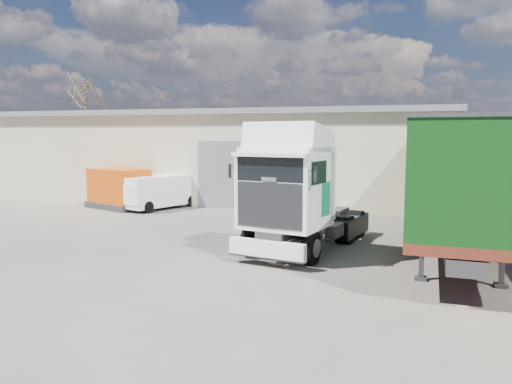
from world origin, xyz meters
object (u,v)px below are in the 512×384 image
(tractor_unit, at_px, (296,199))
(orange_skip, at_px, (119,191))
(box_trailer, at_px, (457,172))
(panel_van, at_px, (157,192))
(bare_tree, at_px, (84,84))

(tractor_unit, bearing_deg, orange_skip, 158.74)
(tractor_unit, height_order, orange_skip, tractor_unit)
(box_trailer, height_order, panel_van, box_trailer)
(panel_van, xyz_separation_m, orange_skip, (-2.12, -0.30, 0.01))
(bare_tree, xyz_separation_m, orange_skip, (10.00, -11.51, -7.00))
(orange_skip, bearing_deg, box_trailer, 4.38)
(box_trailer, relative_size, panel_van, 2.85)
(bare_tree, bearing_deg, box_trailer, -32.60)
(bare_tree, distance_m, orange_skip, 16.78)
(tractor_unit, distance_m, orange_skip, 13.50)
(tractor_unit, distance_m, panel_van, 11.99)
(box_trailer, distance_m, orange_skip, 17.29)
(bare_tree, relative_size, tractor_unit, 1.42)
(box_trailer, height_order, orange_skip, box_trailer)
(box_trailer, bearing_deg, tractor_unit, -154.83)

